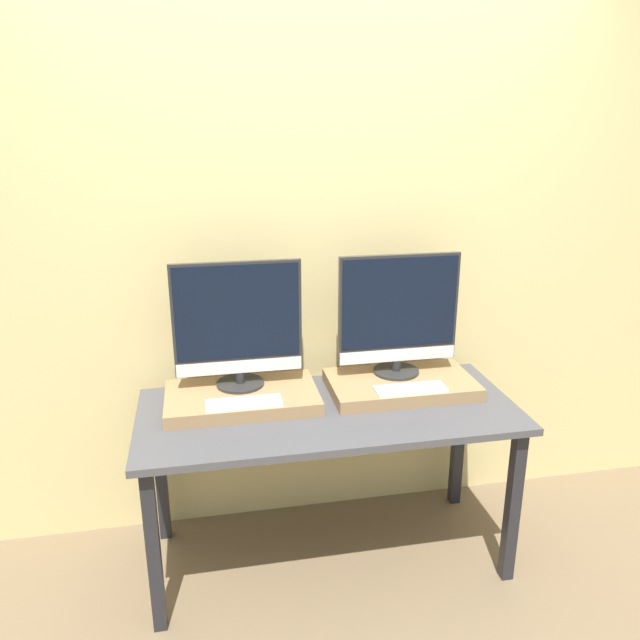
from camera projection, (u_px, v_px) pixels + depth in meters
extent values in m
plane|color=#756047|center=(345.00, 611.00, 2.50)|extent=(12.00, 12.00, 0.00)
cube|color=#DBC684|center=(310.00, 254.00, 2.80)|extent=(8.00, 0.04, 2.60)
cube|color=#47474C|center=(328.00, 411.00, 2.59)|extent=(1.56, 0.68, 0.03)
cube|color=#232328|center=(154.00, 551.00, 2.31)|extent=(0.05, 0.05, 0.70)
cube|color=#232328|center=(513.00, 506.00, 2.58)|extent=(0.05, 0.05, 0.70)
cube|color=#232328|center=(160.00, 470.00, 2.84)|extent=(0.05, 0.05, 0.70)
cube|color=#232328|center=(458.00, 440.00, 3.10)|extent=(0.05, 0.05, 0.70)
cube|color=#99754C|center=(242.00, 398.00, 2.62)|extent=(0.63, 0.37, 0.06)
cylinder|color=#282828|center=(240.00, 383.00, 2.67)|extent=(0.20, 0.20, 0.01)
cylinder|color=#282828|center=(240.00, 377.00, 2.66)|extent=(0.04, 0.04, 0.05)
cube|color=#282828|center=(238.00, 318.00, 2.58)|extent=(0.54, 0.02, 0.48)
cube|color=black|center=(237.00, 313.00, 2.56)|extent=(0.51, 0.00, 0.40)
cube|color=silver|center=(240.00, 367.00, 2.64)|extent=(0.53, 0.00, 0.06)
cube|color=silver|center=(244.00, 403.00, 2.49)|extent=(0.30, 0.10, 0.01)
cube|color=silver|center=(244.00, 401.00, 2.49)|extent=(0.29, 0.09, 0.00)
cube|color=#99754C|center=(401.00, 385.00, 2.74)|extent=(0.63, 0.37, 0.06)
cylinder|color=#282828|center=(396.00, 371.00, 2.80)|extent=(0.20, 0.20, 0.01)
cylinder|color=#282828|center=(396.00, 365.00, 2.79)|extent=(0.04, 0.04, 0.05)
cube|color=#282828|center=(399.00, 309.00, 2.71)|extent=(0.54, 0.02, 0.48)
cube|color=black|center=(400.00, 303.00, 2.69)|extent=(0.51, 0.00, 0.40)
cube|color=silver|center=(398.00, 355.00, 2.76)|extent=(0.53, 0.00, 0.06)
cube|color=silver|center=(410.00, 389.00, 2.62)|extent=(0.30, 0.10, 0.01)
cube|color=silver|center=(410.00, 387.00, 2.62)|extent=(0.29, 0.09, 0.00)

